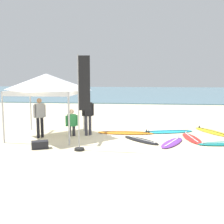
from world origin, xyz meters
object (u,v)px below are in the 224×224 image
(surfboard_yellow, at_px, (212,132))
(person_black, at_px, (88,113))
(surfboard_red, at_px, (192,138))
(surfboard_cyan, at_px, (167,132))
(gear_bag_near_tent, at_px, (40,145))
(person_grey, at_px, (40,115))
(banner_flag, at_px, (82,107))
(surfboard_black, at_px, (141,140))
(surfboard_orange, at_px, (126,133))
(person_green, at_px, (72,121))
(canopy_tent, at_px, (46,82))
(surfboard_purple, at_px, (172,143))

(surfboard_yellow, height_order, person_black, person_black)
(surfboard_red, xyz_separation_m, surfboard_cyan, (-0.91, 1.28, -0.00))
(surfboard_red, relative_size, surfboard_cyan, 0.80)
(person_black, bearing_deg, gear_bag_near_tent, -118.68)
(person_grey, relative_size, banner_flag, 0.50)
(surfboard_red, bearing_deg, banner_flag, -151.72)
(surfboard_black, xyz_separation_m, surfboard_cyan, (1.22, 1.86, -0.00))
(surfboard_orange, bearing_deg, person_black, -160.69)
(person_green, distance_m, banner_flag, 2.62)
(surfboard_orange, height_order, person_green, person_green)
(canopy_tent, relative_size, person_green, 2.32)
(surfboard_orange, bearing_deg, gear_bag_near_tent, -134.87)
(canopy_tent, relative_size, surfboard_black, 1.63)
(person_black, height_order, banner_flag, banner_flag)
(gear_bag_near_tent, bearing_deg, person_grey, 110.74)
(person_grey, distance_m, gear_bag_near_tent, 2.01)
(surfboard_red, bearing_deg, surfboard_yellow, 51.58)
(person_grey, bearing_deg, surfboard_black, -1.38)
(surfboard_black, height_order, banner_flag, banner_flag)
(surfboard_purple, relative_size, gear_bag_near_tent, 3.38)
(person_black, bearing_deg, canopy_tent, -165.90)
(canopy_tent, xyz_separation_m, surfboard_orange, (3.37, 1.01, -2.35))
(surfboard_purple, relative_size, banner_flag, 0.60)
(canopy_tent, xyz_separation_m, surfboard_cyan, (5.30, 1.49, -2.35))
(surfboard_yellow, bearing_deg, surfboard_red, -128.42)
(surfboard_orange, bearing_deg, surfboard_cyan, 13.92)
(banner_flag, bearing_deg, surfboard_orange, 66.04)
(surfboard_yellow, bearing_deg, surfboard_cyan, -174.31)
(surfboard_yellow, bearing_deg, person_green, -166.72)
(canopy_tent, relative_size, surfboard_orange, 1.07)
(surfboard_cyan, height_order, surfboard_yellow, same)
(surfboard_orange, xyz_separation_m, person_black, (-1.66, -0.58, 0.95))
(person_black, height_order, person_green, person_black)
(surfboard_purple, distance_m, person_grey, 5.66)
(surfboard_yellow, height_order, person_grey, person_grey)
(surfboard_red, relative_size, surfboard_yellow, 0.90)
(surfboard_purple, distance_m, person_black, 3.88)
(surfboard_black, height_order, surfboard_cyan, same)
(surfboard_orange, bearing_deg, person_grey, -160.54)
(surfboard_yellow, relative_size, person_grey, 1.34)
(canopy_tent, distance_m, surfboard_cyan, 5.99)
(surfboard_purple, xyz_separation_m, gear_bag_near_tent, (-4.92, -1.32, 0.10))
(person_black, xyz_separation_m, banner_flag, (0.30, -2.48, 0.59))
(surfboard_red, height_order, surfboard_cyan, same)
(person_grey, bearing_deg, surfboard_red, 4.22)
(surfboard_cyan, distance_m, surfboard_purple, 2.15)
(person_black, bearing_deg, surfboard_cyan, 16.44)
(surfboard_red, bearing_deg, person_grey, -175.78)
(surfboard_red, height_order, surfboard_black, same)
(surfboard_black, bearing_deg, surfboard_purple, -12.93)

